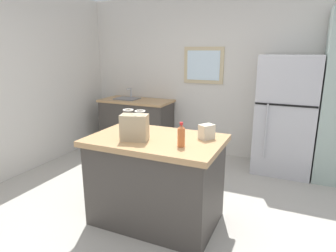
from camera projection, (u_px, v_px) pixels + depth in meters
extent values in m
plane|color=#ADA89E|center=(166.00, 231.00, 2.93)|extent=(6.17, 6.17, 0.00)
cube|color=silver|center=(228.00, 78.00, 4.79)|extent=(5.14, 0.10, 2.64)
cube|color=#CCB78C|center=(204.00, 65.00, 4.85)|extent=(0.68, 0.04, 0.60)
cube|color=white|center=(203.00, 65.00, 4.83)|extent=(0.56, 0.02, 0.48)
cube|color=#423D38|center=(156.00, 182.00, 3.02)|extent=(1.25, 0.78, 0.86)
cube|color=tan|center=(156.00, 140.00, 2.91)|extent=(1.33, 0.86, 0.06)
cube|color=#B7B7BC|center=(285.00, 115.00, 4.18)|extent=(0.80, 0.64, 1.70)
cube|color=black|center=(286.00, 105.00, 3.84)|extent=(0.78, 0.01, 0.02)
cylinder|color=#B7B7BC|center=(266.00, 131.00, 4.00)|extent=(0.02, 0.02, 0.77)
cube|color=#423D38|center=(137.00, 125.00, 5.30)|extent=(1.23, 0.58, 0.86)
cube|color=tan|center=(136.00, 101.00, 5.18)|extent=(1.27, 0.62, 0.04)
cube|color=slate|center=(127.00, 102.00, 5.26)|extent=(0.40, 0.32, 0.14)
cylinder|color=#B7B7BC|center=(131.00, 93.00, 5.35)|extent=(0.03, 0.03, 0.18)
cylinder|color=#B7B7BC|center=(129.00, 89.00, 5.27)|extent=(0.02, 0.14, 0.02)
cube|color=tan|center=(134.00, 128.00, 2.79)|extent=(0.29, 0.21, 0.25)
torus|color=white|center=(128.00, 110.00, 2.78)|extent=(0.13, 0.13, 0.01)
torus|color=white|center=(140.00, 111.00, 2.73)|extent=(0.13, 0.13, 0.01)
cube|color=beige|center=(207.00, 132.00, 2.85)|extent=(0.16, 0.17, 0.14)
cylinder|color=#C66633|center=(181.00, 137.00, 2.62)|extent=(0.07, 0.07, 0.17)
cone|color=#C66633|center=(182.00, 126.00, 2.59)|extent=(0.06, 0.06, 0.03)
cylinder|color=red|center=(182.00, 123.00, 2.58)|extent=(0.03, 0.03, 0.02)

